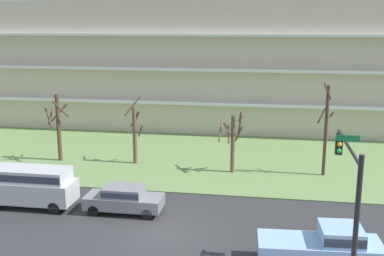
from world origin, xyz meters
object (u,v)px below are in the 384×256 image
Objects in this scene: tree_far_left at (58,125)px; sedan_gray_center_right at (124,198)px; tree_left at (135,132)px; van_silver_center_left at (31,184)px; pickup_blue_near_left at (325,246)px; traffic_signal_mast at (349,196)px; tree_right at (326,129)px; tree_center at (233,139)px.

sedan_gray_center_right is (8.08, -9.07, -2.02)m from tree_far_left.
tree_left is at bearing -78.08° from sedan_gray_center_right.
tree_left is 10.12m from van_silver_center_left.
tree_far_left is 0.96× the size of pickup_blue_near_left.
tree_far_left is at bearing 139.24° from traffic_signal_mast.
tree_right is at bearing -1.22° from tree_far_left.
tree_right is at bearing 80.89° from pickup_blue_near_left.
tree_right is at bearing -144.31° from sedan_gray_center_right.
van_silver_center_left is at bearing -75.12° from tree_far_left.
van_silver_center_left is at bearing 161.22° from pickup_blue_near_left.
pickup_blue_near_left is at bearing 156.93° from sedan_gray_center_right.
traffic_signal_mast reaches higher than van_silver_center_left.
van_silver_center_left is (-11.18, -8.30, -1.11)m from tree_center.
tree_left is 18.82m from pickup_blue_near_left.
van_silver_center_left is at bearing 156.17° from traffic_signal_mast.
tree_right is 16.06m from traffic_signal_mast.
traffic_signal_mast reaches higher than sedan_gray_center_right.
pickup_blue_near_left is (5.13, -12.78, -1.48)m from tree_center.
tree_far_left is at bearing -177.22° from tree_left.
tree_right is at bearing -153.77° from van_silver_center_left.
sedan_gray_center_right is at bearing -77.88° from tree_left.
traffic_signal_mast reaches higher than tree_far_left.
tree_right reaches higher than sedan_gray_center_right.
sedan_gray_center_right is (2.01, -9.37, -1.65)m from tree_left.
tree_right is 13.41m from pickup_blue_near_left.
traffic_signal_mast is (0.34, -2.87, 3.43)m from pickup_blue_near_left.
tree_right is (13.96, -0.72, 0.89)m from tree_left.
tree_center is 0.72× the size of traffic_signal_mast.
tree_right is at bearing 3.11° from tree_center.
tree_left is 21.26m from traffic_signal_mast.
traffic_signal_mast is at bearing 145.98° from sedan_gray_center_right.
pickup_blue_near_left is 4.48m from traffic_signal_mast.
van_silver_center_left is at bearing -153.87° from tree_right.
tree_left is 0.94× the size of pickup_blue_near_left.
van_silver_center_left is (-17.62, -8.64, -2.02)m from tree_right.
sedan_gray_center_right is at bearing 153.73° from pickup_blue_near_left.
tree_center is at bearing -143.33° from van_silver_center_left.
tree_far_left is 12.32m from sedan_gray_center_right.
sedan_gray_center_right is (-11.95, -8.64, -2.54)m from tree_right.
tree_left is at bearing 177.04° from tree_right.
tree_left is 14.00m from tree_right.
pickup_blue_near_left is at bearing -47.61° from tree_left.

